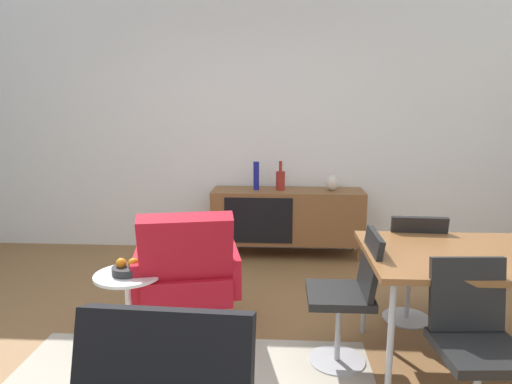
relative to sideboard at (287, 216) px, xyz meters
name	(u,v)px	position (x,y,z in m)	size (l,w,h in m)	color
ground_plane	(234,379)	(-0.33, -2.30, -0.44)	(8.32, 8.32, 0.00)	olive
wall_back	(258,124)	(-0.33, 0.30, 0.96)	(6.80, 0.12, 2.80)	white
sideboard	(287,216)	(0.00, 0.00, 0.00)	(1.60, 0.45, 0.72)	brown
vase_cobalt	(256,176)	(-0.33, 0.00, 0.43)	(0.06, 0.06, 0.30)	navy
vase_sculptural_dark	(332,183)	(0.46, 0.00, 0.36)	(0.14, 0.14, 0.16)	beige
vase_ceramic_small	(280,180)	(-0.08, 0.00, 0.39)	(0.09, 0.09, 0.31)	maroon
dining_table	(500,260)	(1.26, -2.07, 0.26)	(1.60, 0.90, 0.74)	brown
dining_chair_back_left	(412,263)	(0.90, -1.51, 0.03)	(0.42, 0.44, 0.86)	black
dining_chair_front_left	(475,341)	(0.90, -2.63, 0.03)	(0.43, 0.45, 0.86)	black
dining_chair_near_window	(349,292)	(0.37, -2.07, 0.03)	(0.43, 0.40, 0.86)	black
lounge_chair_red	(187,273)	(-0.71, -1.80, 0.03)	(0.81, 0.76, 0.95)	red
side_table_round	(129,302)	(-1.07, -1.97, -0.12)	(0.44, 0.44, 0.52)	white
fruit_bowl	(127,268)	(-1.07, -1.97, 0.12)	(0.20, 0.20, 0.11)	#262628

